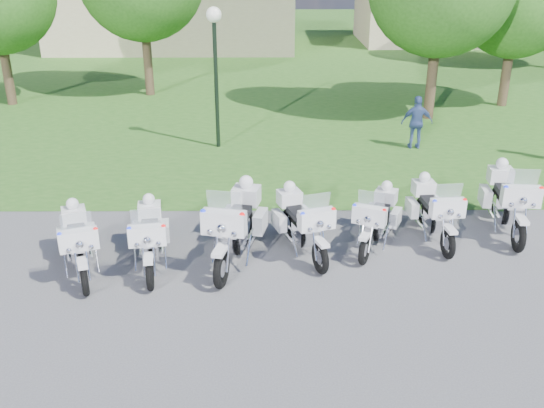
{
  "coord_description": "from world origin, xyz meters",
  "views": [
    {
      "loc": [
        -0.53,
        -10.02,
        5.77
      ],
      "look_at": [
        -0.44,
        1.2,
        0.95
      ],
      "focal_mm": 40.0,
      "sensor_mm": 36.0,
      "label": 1
    }
  ],
  "objects_px": {
    "motorcycle_2": "(236,225)",
    "motorcycle_3": "(302,222)",
    "motorcycle_0": "(78,241)",
    "motorcycle_4": "(377,218)",
    "lamp_post": "(215,43)",
    "bystander_c": "(417,123)",
    "motorcycle_1": "(150,236)",
    "motorcycle_5": "(433,210)",
    "motorcycle_6": "(508,199)"
  },
  "relations": [
    {
      "from": "motorcycle_2",
      "to": "motorcycle_3",
      "type": "distance_m",
      "value": 1.34
    },
    {
      "from": "motorcycle_0",
      "to": "motorcycle_4",
      "type": "distance_m",
      "value": 5.92
    },
    {
      "from": "motorcycle_0",
      "to": "lamp_post",
      "type": "bearing_deg",
      "value": -125.0
    },
    {
      "from": "bystander_c",
      "to": "motorcycle_1",
      "type": "bearing_deg",
      "value": 48.84
    },
    {
      "from": "motorcycle_3",
      "to": "motorcycle_5",
      "type": "relative_size",
      "value": 0.99
    },
    {
      "from": "motorcycle_5",
      "to": "bystander_c",
      "type": "relative_size",
      "value": 1.38
    },
    {
      "from": "motorcycle_5",
      "to": "bystander_c",
      "type": "xyz_separation_m",
      "value": [
        1.04,
        6.15,
        0.18
      ]
    },
    {
      "from": "motorcycle_0",
      "to": "motorcycle_4",
      "type": "relative_size",
      "value": 1.06
    },
    {
      "from": "motorcycle_3",
      "to": "bystander_c",
      "type": "distance_m",
      "value": 7.77
    },
    {
      "from": "motorcycle_1",
      "to": "motorcycle_2",
      "type": "relative_size",
      "value": 0.84
    },
    {
      "from": "motorcycle_1",
      "to": "motorcycle_0",
      "type": "bearing_deg",
      "value": 0.36
    },
    {
      "from": "motorcycle_1",
      "to": "motorcycle_2",
      "type": "xyz_separation_m",
      "value": [
        1.66,
        0.25,
        0.12
      ]
    },
    {
      "from": "motorcycle_6",
      "to": "bystander_c",
      "type": "bearing_deg",
      "value": -77.62
    },
    {
      "from": "motorcycle_5",
      "to": "lamp_post",
      "type": "xyz_separation_m",
      "value": [
        -5.0,
        6.35,
        2.51
      ]
    },
    {
      "from": "bystander_c",
      "to": "motorcycle_2",
      "type": "bearing_deg",
      "value": 55.71
    },
    {
      "from": "motorcycle_1",
      "to": "motorcycle_6",
      "type": "height_order",
      "value": "motorcycle_6"
    },
    {
      "from": "bystander_c",
      "to": "motorcycle_6",
      "type": "bearing_deg",
      "value": 98.2
    },
    {
      "from": "lamp_post",
      "to": "motorcycle_0",
      "type": "bearing_deg",
      "value": -104.93
    },
    {
      "from": "motorcycle_3",
      "to": "lamp_post",
      "type": "height_order",
      "value": "lamp_post"
    },
    {
      "from": "motorcycle_1",
      "to": "motorcycle_3",
      "type": "bearing_deg",
      "value": -177.77
    },
    {
      "from": "motorcycle_5",
      "to": "motorcycle_6",
      "type": "height_order",
      "value": "motorcycle_6"
    },
    {
      "from": "motorcycle_3",
      "to": "motorcycle_4",
      "type": "distance_m",
      "value": 1.59
    },
    {
      "from": "motorcycle_3",
      "to": "bystander_c",
      "type": "relative_size",
      "value": 1.37
    },
    {
      "from": "motorcycle_3",
      "to": "bystander_c",
      "type": "bearing_deg",
      "value": -138.31
    },
    {
      "from": "motorcycle_6",
      "to": "bystander_c",
      "type": "xyz_separation_m",
      "value": [
        -0.66,
        5.77,
        0.1
      ]
    },
    {
      "from": "motorcycle_3",
      "to": "motorcycle_2",
      "type": "bearing_deg",
      "value": -4.59
    },
    {
      "from": "motorcycle_5",
      "to": "lamp_post",
      "type": "distance_m",
      "value": 8.46
    },
    {
      "from": "motorcycle_1",
      "to": "motorcycle_4",
      "type": "xyz_separation_m",
      "value": [
        4.52,
        0.83,
        -0.02
      ]
    },
    {
      "from": "motorcycle_6",
      "to": "lamp_post",
      "type": "bearing_deg",
      "value": -35.79
    },
    {
      "from": "motorcycle_2",
      "to": "lamp_post",
      "type": "xyz_separation_m",
      "value": [
        -0.91,
        7.27,
        2.39
      ]
    },
    {
      "from": "motorcycle_2",
      "to": "motorcycle_6",
      "type": "relative_size",
      "value": 1.04
    },
    {
      "from": "motorcycle_3",
      "to": "motorcycle_5",
      "type": "distance_m",
      "value": 2.87
    },
    {
      "from": "motorcycle_2",
      "to": "motorcycle_6",
      "type": "xyz_separation_m",
      "value": [
        5.79,
        1.31,
        -0.04
      ]
    },
    {
      "from": "motorcycle_2",
      "to": "motorcycle_4",
      "type": "relative_size",
      "value": 1.3
    },
    {
      "from": "motorcycle_6",
      "to": "lamp_post",
      "type": "height_order",
      "value": "lamp_post"
    },
    {
      "from": "motorcycle_3",
      "to": "bystander_c",
      "type": "xyz_separation_m",
      "value": [
        3.84,
        6.75,
        0.16
      ]
    },
    {
      "from": "motorcycle_2",
      "to": "bystander_c",
      "type": "distance_m",
      "value": 8.74
    },
    {
      "from": "motorcycle_4",
      "to": "bystander_c",
      "type": "xyz_separation_m",
      "value": [
        2.28,
        6.49,
        0.2
      ]
    },
    {
      "from": "motorcycle_4",
      "to": "bystander_c",
      "type": "relative_size",
      "value": 1.25
    },
    {
      "from": "motorcycle_6",
      "to": "lamp_post",
      "type": "xyz_separation_m",
      "value": [
        -6.7,
        5.96,
        2.43
      ]
    },
    {
      "from": "motorcycle_1",
      "to": "motorcycle_4",
      "type": "bearing_deg",
      "value": -178.33
    },
    {
      "from": "motorcycle_5",
      "to": "motorcycle_4",
      "type": "bearing_deg",
      "value": 10.23
    },
    {
      "from": "motorcycle_0",
      "to": "motorcycle_4",
      "type": "xyz_separation_m",
      "value": [
        5.83,
        1.04,
        -0.02
      ]
    },
    {
      "from": "motorcycle_6",
      "to": "motorcycle_2",
      "type": "bearing_deg",
      "value": 18.61
    },
    {
      "from": "motorcycle_1",
      "to": "motorcycle_5",
      "type": "height_order",
      "value": "motorcycle_5"
    },
    {
      "from": "motorcycle_1",
      "to": "bystander_c",
      "type": "relative_size",
      "value": 1.37
    },
    {
      "from": "motorcycle_0",
      "to": "motorcycle_6",
      "type": "height_order",
      "value": "motorcycle_6"
    },
    {
      "from": "motorcycle_0",
      "to": "lamp_post",
      "type": "height_order",
      "value": "lamp_post"
    },
    {
      "from": "motorcycle_3",
      "to": "motorcycle_4",
      "type": "bearing_deg",
      "value": 170.65
    },
    {
      "from": "motorcycle_4",
      "to": "lamp_post",
      "type": "distance_m",
      "value": 8.08
    }
  ]
}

